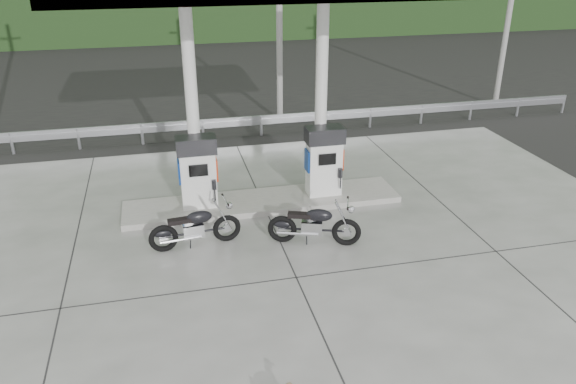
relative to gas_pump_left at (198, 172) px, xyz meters
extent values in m
plane|color=black|center=(1.60, -2.50, -1.07)|extent=(160.00, 160.00, 0.00)
cube|color=slate|center=(1.60, -2.50, -1.06)|extent=(18.00, 14.00, 0.02)
cube|color=gray|center=(1.60, 0.00, -0.98)|extent=(7.00, 1.40, 0.15)
cylinder|color=white|center=(0.00, 0.40, 1.60)|extent=(0.30, 0.30, 5.00)
cylinder|color=white|center=(3.20, 0.40, 1.60)|extent=(0.30, 0.30, 5.00)
cube|color=black|center=(1.60, 9.00, -1.07)|extent=(60.00, 7.00, 0.01)
cylinder|color=gray|center=(3.60, 7.00, 2.93)|extent=(0.22, 0.22, 8.00)
cylinder|color=gray|center=(12.60, 7.00, 2.93)|extent=(0.22, 0.22, 8.00)
camera|label=1|loc=(-0.77, -12.78, 5.20)|focal=35.00mm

